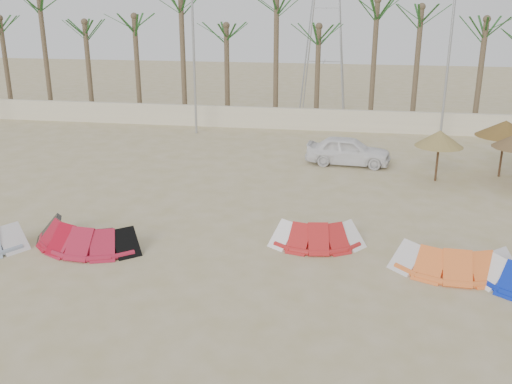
% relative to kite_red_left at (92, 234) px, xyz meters
% --- Properties ---
extents(ground, '(120.00, 120.00, 0.00)m').
position_rel_kite_red_left_xyz_m(ground, '(4.91, -3.49, -0.42)').
color(ground, '#C4B396').
rests_on(ground, ground).
extents(boundary_wall, '(60.00, 0.30, 1.30)m').
position_rel_kite_red_left_xyz_m(boundary_wall, '(4.91, 18.51, 0.23)').
color(boundary_wall, beige).
rests_on(boundary_wall, ground).
extents(palm_line, '(52.00, 4.00, 7.70)m').
position_rel_kite_red_left_xyz_m(palm_line, '(5.58, 20.01, 6.03)').
color(palm_line, brown).
rests_on(palm_line, ground).
extents(lamp_b, '(1.25, 0.14, 11.00)m').
position_rel_kite_red_left_xyz_m(lamp_b, '(-1.05, 16.51, 5.35)').
color(lamp_b, '#A5A8AD').
rests_on(lamp_b, ground).
extents(lamp_c, '(1.25, 0.14, 11.00)m').
position_rel_kite_red_left_xyz_m(lamp_c, '(12.95, 16.51, 5.35)').
color(lamp_c, '#A5A8AD').
rests_on(lamp_c, ground).
extents(pylon, '(3.00, 3.00, 14.00)m').
position_rel_kite_red_left_xyz_m(pylon, '(5.91, 24.51, -0.42)').
color(pylon, '#A5A8AD').
rests_on(pylon, ground).
extents(kite_red_left, '(3.40, 1.67, 0.90)m').
position_rel_kite_red_left_xyz_m(kite_red_left, '(0.00, 0.00, 0.00)').
color(kite_red_left, '#AA1A32').
rests_on(kite_red_left, ground).
extents(kite_red_mid, '(3.56, 2.45, 0.90)m').
position_rel_kite_red_left_xyz_m(kite_red_mid, '(-0.56, 0.14, -0.00)').
color(kite_red_mid, '#A7091D').
rests_on(kite_red_mid, ground).
extents(kite_red_right, '(3.12, 1.88, 0.90)m').
position_rel_kite_red_left_xyz_m(kite_red_right, '(7.13, 1.51, -0.00)').
color(kite_red_right, red).
rests_on(kite_red_right, ground).
extents(kite_orange, '(3.53, 1.62, 0.90)m').
position_rel_kite_red_left_xyz_m(kite_orange, '(11.19, 0.30, 0.00)').
color(kite_orange, orange).
rests_on(kite_orange, ground).
extents(parasol_left, '(2.07, 2.07, 2.26)m').
position_rel_kite_red_left_xyz_m(parasol_left, '(11.77, 9.12, 1.49)').
color(parasol_left, '#4C331E').
rests_on(parasol_left, ground).
extents(parasol_right, '(2.52, 2.52, 2.56)m').
position_rel_kite_red_left_xyz_m(parasol_right, '(14.67, 10.27, 1.78)').
color(parasol_right, '#4C331E').
rests_on(parasol_right, ground).
extents(car, '(4.13, 1.92, 1.37)m').
position_rel_kite_red_left_xyz_m(car, '(7.92, 11.14, 0.27)').
color(car, white).
rests_on(car, ground).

